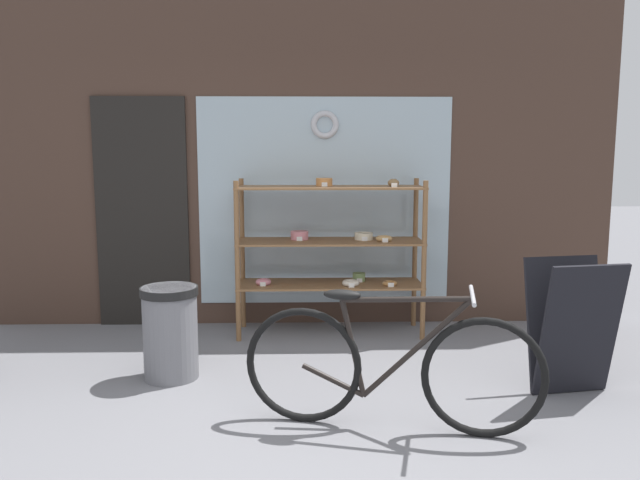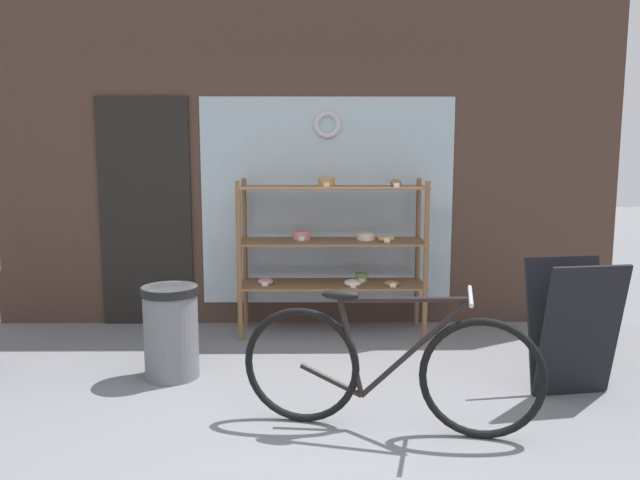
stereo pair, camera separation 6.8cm
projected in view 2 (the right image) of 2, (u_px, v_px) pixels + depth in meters
ground_plane at (299, 472)px, 3.16m from camera, size 30.00×30.00×0.00m
storefront_facade at (301, 155)px, 5.73m from camera, size 5.78×0.13×3.22m
display_case at (334, 242)px, 5.47m from camera, size 1.63×0.48×1.38m
bicycle at (388, 368)px, 3.60m from camera, size 1.71×0.54×0.83m
sandwich_board at (573, 328)px, 4.12m from camera, size 0.60×0.46×0.90m
trash_bin at (171, 328)px, 4.45m from camera, size 0.41×0.41×0.67m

